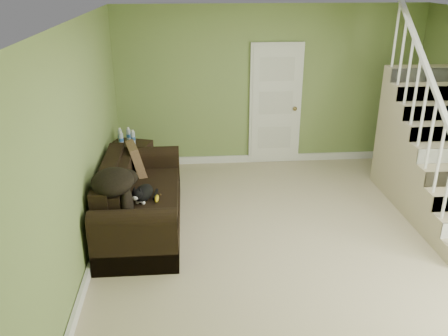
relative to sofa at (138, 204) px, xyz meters
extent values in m
cube|color=tan|center=(2.02, -0.60, -0.33)|extent=(5.00, 5.50, 0.01)
cube|color=white|center=(2.02, -0.60, 2.27)|extent=(5.00, 5.50, 0.01)
cube|color=#78914E|center=(2.02, 2.15, 0.97)|extent=(5.00, 0.04, 2.60)
cube|color=#78914E|center=(2.02, -3.35, 0.97)|extent=(5.00, 0.04, 2.60)
cube|color=#78914E|center=(-0.48, -0.60, 0.97)|extent=(0.04, 5.50, 2.60)
cube|color=white|center=(2.02, 2.12, -0.27)|extent=(5.00, 0.04, 0.12)
cube|color=white|center=(-0.45, -0.60, -0.27)|extent=(0.04, 5.50, 0.12)
cube|color=white|center=(2.12, 2.12, 0.68)|extent=(0.86, 0.05, 2.02)
cube|color=white|center=(2.12, 2.10, 0.67)|extent=(0.78, 0.04, 1.96)
sphere|color=olive|center=(2.44, 2.05, 0.62)|extent=(0.07, 0.07, 0.07)
cylinder|color=white|center=(3.57, -0.79, 0.52)|extent=(0.04, 0.04, 0.90)
cylinder|color=white|center=(3.57, -0.52, 0.72)|extent=(0.04, 0.04, 0.90)
cylinder|color=white|center=(3.57, -0.25, 0.92)|extent=(0.04, 0.04, 0.90)
cube|color=tan|center=(4.02, 0.02, 0.17)|extent=(1.00, 0.27, 1.00)
cylinder|color=white|center=(3.57, 0.02, 1.12)|extent=(0.04, 0.04, 0.90)
cube|color=tan|center=(4.02, 0.29, 0.27)|extent=(1.00, 0.27, 1.20)
cylinder|color=white|center=(3.57, 0.29, 1.32)|extent=(0.04, 0.04, 0.90)
cube|color=tan|center=(4.02, 0.56, 0.37)|extent=(1.00, 0.27, 1.40)
cylinder|color=white|center=(3.57, 0.56, 1.52)|extent=(0.04, 0.04, 0.90)
cube|color=tan|center=(4.02, 0.83, 0.47)|extent=(1.00, 0.27, 1.60)
cylinder|color=white|center=(3.57, 0.83, 1.72)|extent=(0.04, 0.04, 0.90)
cube|color=tan|center=(4.02, 1.10, 0.57)|extent=(1.00, 0.27, 1.80)
cylinder|color=white|center=(3.57, 1.10, 1.92)|extent=(0.04, 0.04, 0.90)
cube|color=white|center=(3.57, 0.02, 1.57)|extent=(0.06, 2.46, 1.84)
cube|color=black|center=(0.05, 0.00, -0.20)|extent=(0.94, 2.18, 0.25)
cube|color=black|center=(0.15, 0.00, 0.03)|extent=(0.71, 1.64, 0.22)
cube|color=black|center=(0.05, -0.96, -0.02)|extent=(0.94, 0.25, 0.61)
cube|color=black|center=(0.05, 0.96, -0.02)|extent=(0.94, 0.25, 0.61)
cylinder|color=black|center=(0.05, -0.96, 0.29)|extent=(0.94, 0.25, 0.25)
cylinder|color=black|center=(0.05, 0.96, 0.29)|extent=(0.94, 0.25, 0.25)
cube|color=black|center=(-0.32, 0.00, 0.22)|extent=(0.20, 1.68, 0.62)
cube|color=black|center=(-0.17, 0.00, 0.30)|extent=(0.14, 1.62, 0.35)
cube|color=black|center=(-0.23, 1.30, 0.01)|extent=(0.71, 0.71, 0.67)
cylinder|color=silver|center=(-0.32, 1.23, 0.44)|extent=(0.06, 0.06, 0.20)
cylinder|color=#2C5FAB|center=(-0.32, 1.23, 0.44)|extent=(0.07, 0.07, 0.05)
cylinder|color=white|center=(-0.32, 1.23, 0.56)|extent=(0.03, 0.03, 0.03)
cylinder|color=silver|center=(-0.15, 1.27, 0.44)|extent=(0.06, 0.06, 0.20)
cylinder|color=#2C5FAB|center=(-0.15, 1.27, 0.44)|extent=(0.07, 0.07, 0.05)
cylinder|color=white|center=(-0.15, 1.27, 0.56)|extent=(0.03, 0.03, 0.03)
cylinder|color=silver|center=(-0.23, 1.41, 0.44)|extent=(0.06, 0.06, 0.20)
cylinder|color=#2C5FAB|center=(-0.23, 1.41, 0.44)|extent=(0.07, 0.07, 0.05)
cylinder|color=white|center=(-0.23, 1.41, 0.56)|extent=(0.03, 0.03, 0.03)
cylinder|color=silver|center=(-0.35, 1.39, 0.44)|extent=(0.06, 0.06, 0.20)
cylinder|color=#2C5FAB|center=(-0.35, 1.39, 0.44)|extent=(0.07, 0.07, 0.05)
cylinder|color=white|center=(-0.35, 1.39, 0.56)|extent=(0.03, 0.03, 0.03)
ellipsoid|color=black|center=(0.10, -0.17, 0.23)|extent=(0.30, 0.40, 0.19)
ellipsoid|color=white|center=(0.10, -0.26, 0.20)|extent=(0.15, 0.18, 0.10)
sphere|color=black|center=(0.10, -0.36, 0.30)|extent=(0.16, 0.16, 0.13)
ellipsoid|color=white|center=(0.10, -0.41, 0.28)|extent=(0.08, 0.07, 0.06)
cone|color=black|center=(0.06, -0.35, 0.36)|extent=(0.06, 0.06, 0.06)
cone|color=black|center=(0.13, -0.35, 0.36)|extent=(0.06, 0.06, 0.06)
cylinder|color=black|center=(0.19, -0.04, 0.16)|extent=(0.06, 0.27, 0.04)
ellipsoid|color=gold|center=(0.25, -0.20, 0.16)|extent=(0.06, 0.19, 0.05)
cube|color=#4E321F|center=(-0.06, 0.69, 0.33)|extent=(0.33, 0.50, 0.47)
ellipsoid|color=black|center=(-0.20, -0.56, 0.56)|extent=(0.64, 0.73, 0.25)
camera|label=1|loc=(0.65, -5.43, 2.72)|focal=38.00mm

